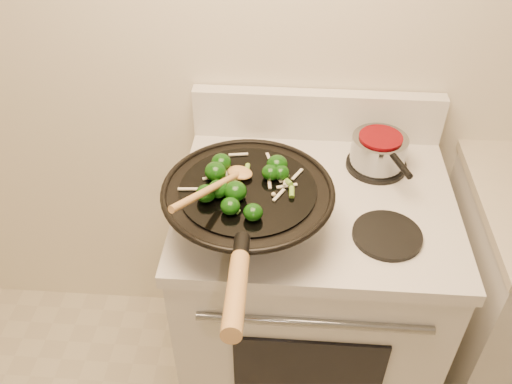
{
  "coord_description": "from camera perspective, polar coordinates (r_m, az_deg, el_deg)",
  "views": [
    {
      "loc": [
        -0.3,
        0.0,
        1.92
      ],
      "look_at": [
        -0.37,
        1.04,
        1.04
      ],
      "focal_mm": 38.0,
      "sensor_mm": 36.0,
      "label": 1
    }
  ],
  "objects": [
    {
      "name": "wooden_spoon",
      "position": [
        1.3,
        -3.56,
        1.03
      ],
      "size": [
        0.17,
        0.29,
        0.11
      ],
      "color": "#AF7E44",
      "rests_on": "wok"
    },
    {
      "name": "stove",
      "position": [
        1.86,
        5.36,
        -10.92
      ],
      "size": [
        0.78,
        0.67,
        1.08
      ],
      "color": "silver",
      "rests_on": "ground"
    },
    {
      "name": "stirfry",
      "position": [
        1.32,
        -1.75,
        1.09
      ],
      "size": [
        0.31,
        0.28,
        0.05
      ],
      "color": "#0C3508",
      "rests_on": "wok"
    },
    {
      "name": "saucepan",
      "position": [
        1.63,
        12.81,
        4.29
      ],
      "size": [
        0.16,
        0.26,
        0.1
      ],
      "color": "gray",
      "rests_on": "stove"
    },
    {
      "name": "wok",
      "position": [
        1.36,
        -0.85,
        -1.6
      ],
      "size": [
        0.43,
        0.72,
        0.25
      ],
      "color": "black",
      "rests_on": "stove"
    }
  ]
}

